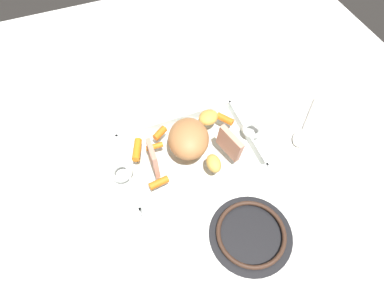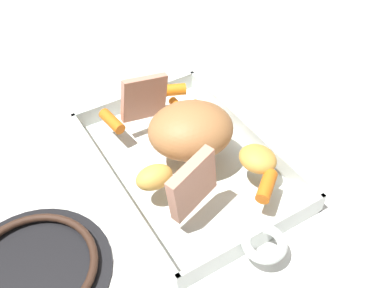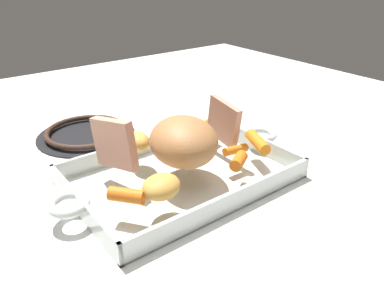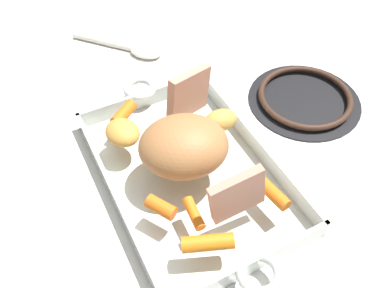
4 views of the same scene
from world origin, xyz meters
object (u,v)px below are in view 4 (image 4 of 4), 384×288
at_px(baby_carrot_northeast, 194,213).
at_px(potato_golden_large, 123,132).
at_px(roasting_dish, 189,172).
at_px(potato_corner, 221,120).
at_px(baby_carrot_northwest, 161,207).
at_px(roast_slice_thick, 188,94).
at_px(baby_carrot_center_left, 274,194).
at_px(serving_spoon, 129,48).
at_px(baby_carrot_short, 208,243).
at_px(roast_slice_thin, 237,195).
at_px(baby_carrot_southeast, 124,113).
at_px(pork_roast, 183,145).
at_px(stove_burner_rear, 305,98).

distance_m(baby_carrot_northeast, potato_golden_large, 0.17).
bearing_deg(roasting_dish, potato_corner, 116.63).
relative_size(baby_carrot_northwest, baby_carrot_northeast, 0.88).
distance_m(baby_carrot_northwest, potato_corner, 0.18).
distance_m(roasting_dish, baby_carrot_northeast, 0.10).
bearing_deg(roast_slice_thick, baby_carrot_center_left, 7.28).
relative_size(potato_golden_large, serving_spoon, 0.34).
height_order(baby_carrot_short, potato_golden_large, potato_golden_large).
xyz_separation_m(roast_slice_thin, baby_carrot_northeast, (-0.02, -0.05, -0.03)).
height_order(potato_golden_large, potato_corner, potato_corner).
height_order(baby_carrot_southeast, potato_golden_large, potato_golden_large).
bearing_deg(baby_carrot_northwest, pork_roast, 134.53).
height_order(roast_slice_thin, baby_carrot_northeast, roast_slice_thin).
xyz_separation_m(baby_carrot_northeast, stove_burner_rear, (-0.14, 0.30, -0.04)).
bearing_deg(baby_carrot_northeast, serving_spoon, 170.28).
bearing_deg(roast_slice_thick, pork_roast, -31.06).
xyz_separation_m(roasting_dish, serving_spoon, (-0.35, 0.04, -0.00)).
height_order(roasting_dish, baby_carrot_center_left, baby_carrot_center_left).
xyz_separation_m(roast_slice_thin, baby_carrot_southeast, (-0.23, -0.07, -0.03)).
xyz_separation_m(baby_carrot_southeast, baby_carrot_center_left, (0.24, 0.13, -0.00)).
xyz_separation_m(pork_roast, potato_golden_large, (-0.08, -0.06, -0.02)).
bearing_deg(pork_roast, baby_carrot_center_left, 35.52).
relative_size(baby_carrot_southeast, baby_carrot_northeast, 1.08).
distance_m(baby_carrot_southeast, baby_carrot_northeast, 0.22).
height_order(roast_slice_thick, potato_golden_large, roast_slice_thick).
height_order(roasting_dish, baby_carrot_northwest, baby_carrot_northwest).
bearing_deg(potato_golden_large, baby_carrot_northeast, 11.05).
bearing_deg(roast_slice_thick, potato_corner, 26.41).
height_order(baby_carrot_northwest, serving_spoon, baby_carrot_northwest).
relative_size(roasting_dish, stove_burner_rear, 2.18).
xyz_separation_m(potato_golden_large, potato_corner, (0.05, 0.15, 0.00)).
relative_size(pork_roast, roast_slice_thin, 1.71).
height_order(roast_slice_thin, baby_carrot_short, roast_slice_thin).
bearing_deg(pork_roast, potato_golden_large, -142.49).
distance_m(potato_golden_large, serving_spoon, 0.29).
relative_size(baby_carrot_southeast, potato_corner, 0.92).
height_order(baby_carrot_southeast, serving_spoon, baby_carrot_southeast).
relative_size(roast_slice_thin, baby_carrot_northeast, 1.61).
xyz_separation_m(pork_roast, baby_carrot_northwest, (0.06, -0.06, -0.03)).
height_order(roast_slice_thin, potato_golden_large, roast_slice_thin).
bearing_deg(baby_carrot_northwest, serving_spoon, 164.93).
distance_m(baby_carrot_southeast, baby_carrot_center_left, 0.27).
xyz_separation_m(roasting_dish, roast_slice_thick, (-0.09, 0.05, 0.07)).
height_order(potato_golden_large, serving_spoon, potato_golden_large).
xyz_separation_m(stove_burner_rear, serving_spoon, (-0.29, -0.23, -0.00)).
xyz_separation_m(roast_slice_thick, baby_carrot_center_left, (0.20, 0.03, -0.03)).
distance_m(roast_slice_thin, stove_burner_rear, 0.30).
xyz_separation_m(baby_carrot_northwest, baby_carrot_northeast, (0.03, 0.04, -0.00)).
bearing_deg(baby_carrot_short, roast_slice_thick, 158.71).
height_order(baby_carrot_northeast, potato_golden_large, potato_golden_large).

